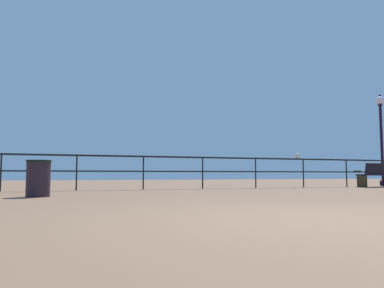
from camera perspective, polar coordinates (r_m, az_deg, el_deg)
ground_plane at (r=4.07m, az=20.81°, el=-10.71°), size 60.00×60.00×0.00m
pier_railing at (r=11.71m, az=-7.35°, el=-3.09°), size 23.62×0.05×1.04m
bench_near_left at (r=15.49m, az=26.40°, el=-4.06°), size 1.52×0.74×0.87m
lamppost_center at (r=17.30m, az=26.66°, el=1.81°), size 0.33×0.33×3.78m
seagull_on_rail at (r=14.10m, az=15.61°, el=-1.78°), size 0.25×0.36×0.18m
trash_bin at (r=8.39m, az=-22.18°, el=-4.82°), size 0.50×0.50×0.75m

